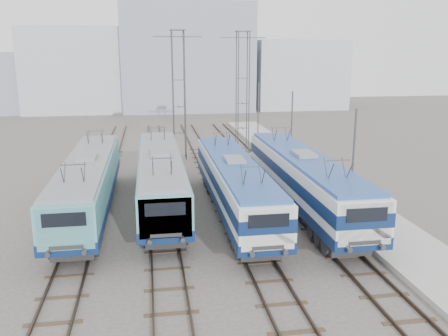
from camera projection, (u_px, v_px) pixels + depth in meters
ground at (209, 250)px, 24.81m from camera, size 160.00×160.00×0.00m
platform at (336, 194)px, 34.00m from camera, size 4.00×70.00×0.30m
locomotive_far_left at (88, 182)px, 29.44m from camera, size 2.80×17.70×3.33m
locomotive_center_left at (161, 176)px, 30.86m from camera, size 2.81×17.72×3.33m
locomotive_center_right at (235, 182)px, 29.33m from camera, size 2.74×17.29×3.25m
locomotive_far_right at (304, 177)px, 30.12m from camera, size 2.87×18.15×3.41m
catenary_tower_west at (179, 89)px, 44.32m from camera, size 4.50×1.20×12.00m
catenary_tower_east at (243, 87)px, 47.23m from camera, size 4.50×1.20×12.00m
mast_front at (352, 169)px, 27.20m from camera, size 0.12×0.12×7.00m
mast_mid at (291, 134)px, 38.71m from camera, size 0.12×0.12×7.00m
mast_rear at (258, 115)px, 50.22m from camera, size 0.12×0.12×7.00m
building_west at (81, 70)px, 80.46m from camera, size 18.00×12.00×14.00m
building_center at (187, 58)px, 82.72m from camera, size 22.00×14.00×18.00m
building_east at (296, 74)px, 86.48m from camera, size 16.00×12.00×12.00m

